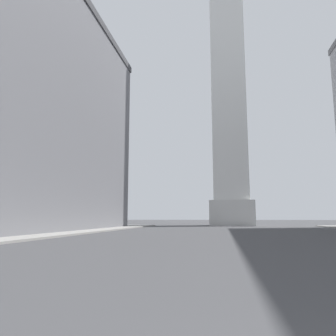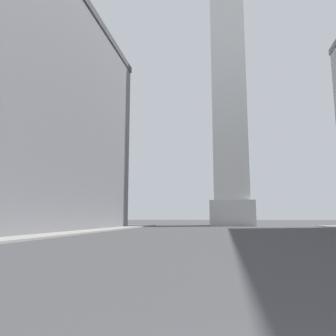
{
  "view_description": "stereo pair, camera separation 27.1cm",
  "coord_description": "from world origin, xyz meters",
  "views": [
    {
      "loc": [
        -1.67,
        -1.53,
        1.42
      ],
      "look_at": [
        -9.02,
        43.32,
        8.31
      ],
      "focal_mm": 35.0,
      "sensor_mm": 36.0,
      "label": 1
    },
    {
      "loc": [
        -1.41,
        -1.48,
        1.42
      ],
      "look_at": [
        -9.02,
        43.32,
        8.31
      ],
      "focal_mm": 35.0,
      "sensor_mm": 36.0,
      "label": 2
    }
  ],
  "objects": [
    {
      "name": "obelisk",
      "position": [
        0.0,
        58.1,
        29.98
      ],
      "size": [
        7.62,
        7.62,
        62.15
      ],
      "color": "silver",
      "rests_on": "ground_plane"
    },
    {
      "name": "sidewalk_left",
      "position": [
        -15.81,
        20.92,
        0.07
      ],
      "size": [
        5.0,
        69.72,
        0.15
      ],
      "primitive_type": "cube",
      "color": "gray",
      "rests_on": "ground_plane"
    }
  ]
}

